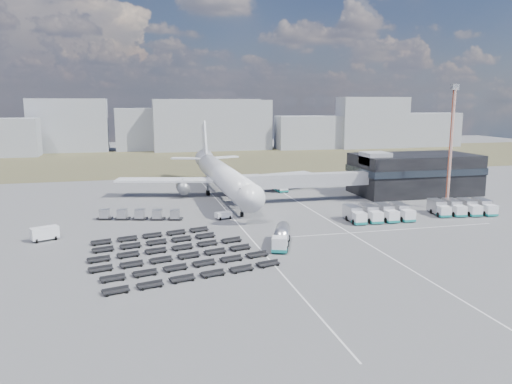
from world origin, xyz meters
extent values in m
plane|color=#565659|center=(0.00, 0.00, 0.00)|extent=(420.00, 420.00, 0.00)
cube|color=#433B28|center=(0.00, 110.00, 0.01)|extent=(420.00, 90.00, 0.01)
cube|color=silver|center=(-2.00, 5.00, 0.01)|extent=(0.25, 110.00, 0.01)
cube|color=silver|center=(16.00, 5.00, 0.01)|extent=(0.25, 110.00, 0.01)
cube|color=silver|center=(25.00, -8.00, 0.01)|extent=(40.00, 0.25, 0.01)
cube|color=black|center=(48.00, 24.00, 5.00)|extent=(30.00, 16.00, 10.00)
cube|color=#262D38|center=(48.00, 24.00, 6.20)|extent=(30.40, 16.40, 1.60)
cube|color=#939399|center=(36.00, 22.00, 9.50)|extent=(6.00, 6.00, 3.00)
cube|color=#939399|center=(18.10, 20.50, 5.10)|extent=(29.80, 3.00, 3.00)
cube|color=#939399|center=(4.70, 20.00, 5.10)|extent=(4.00, 3.60, 3.40)
cylinder|color=slate|center=(6.20, 20.50, 2.55)|extent=(0.70, 0.70, 5.10)
cylinder|color=black|center=(6.20, 20.50, 0.45)|extent=(1.40, 0.90, 1.40)
cylinder|color=white|center=(0.00, 30.00, 5.30)|extent=(5.60, 48.00, 5.60)
cone|color=white|center=(0.00, 3.50, 5.30)|extent=(5.60, 5.00, 5.60)
cone|color=white|center=(0.00, 58.00, 6.10)|extent=(5.60, 8.00, 5.60)
cube|color=black|center=(0.00, 5.50, 6.10)|extent=(2.20, 2.00, 0.80)
cube|color=white|center=(-13.00, 35.00, 4.10)|extent=(25.59, 11.38, 0.50)
cube|color=white|center=(13.00, 35.00, 4.10)|extent=(25.59, 11.38, 0.50)
cylinder|color=slate|center=(-9.50, 33.00, 2.40)|extent=(3.00, 5.00, 3.00)
cylinder|color=slate|center=(9.50, 33.00, 2.40)|extent=(3.00, 5.00, 3.00)
cube|color=white|center=(-5.50, 60.00, 6.50)|extent=(9.49, 5.63, 0.35)
cube|color=white|center=(5.50, 60.00, 6.50)|extent=(9.49, 5.63, 0.35)
cube|color=white|center=(0.00, 61.00, 11.80)|extent=(0.50, 9.06, 11.45)
cylinder|color=slate|center=(0.00, 9.00, 1.25)|extent=(0.50, 0.50, 2.50)
cylinder|color=slate|center=(-3.20, 34.00, 1.25)|extent=(0.60, 0.60, 2.50)
cylinder|color=slate|center=(3.20, 34.00, 1.25)|extent=(0.60, 0.60, 2.50)
cylinder|color=black|center=(0.00, 9.00, 0.50)|extent=(0.50, 1.20, 1.20)
cube|color=#979BA5|center=(-49.06, 157.44, 12.16)|extent=(34.70, 12.00, 24.33)
cube|color=#979BA5|center=(-17.98, 156.96, 9.93)|extent=(20.87, 12.00, 19.86)
cube|color=#979BA5|center=(13.58, 148.75, 12.05)|extent=(49.79, 12.00, 24.10)
cube|color=#979BA5|center=(36.70, 149.09, 11.86)|extent=(15.33, 12.00, 23.71)
cube|color=#979BA5|center=(65.28, 144.68, 8.04)|extent=(35.77, 12.00, 16.07)
cube|color=#979BA5|center=(95.97, 142.12, 12.58)|extent=(34.83, 12.00, 25.15)
cube|color=#979BA5|center=(126.24, 143.22, 8.58)|extent=(35.78, 12.00, 17.17)
cube|color=white|center=(0.48, -16.24, 1.40)|extent=(2.98, 2.98, 2.21)
cube|color=#16807B|center=(0.48, -16.24, 0.53)|extent=(3.10, 3.10, 0.48)
cylinder|color=#B5B5BA|center=(2.14, -11.83, 1.83)|extent=(4.80, 7.60, 2.41)
cube|color=slate|center=(2.14, -11.83, 0.72)|extent=(4.71, 7.57, 0.34)
cylinder|color=black|center=(1.63, -13.18, 0.48)|extent=(2.71, 1.87, 1.06)
cube|color=white|center=(-4.00, 8.00, 0.71)|extent=(3.49, 2.57, 1.42)
cube|color=white|center=(-36.01, -0.08, 1.16)|extent=(4.79, 3.61, 2.32)
cube|color=white|center=(15.85, 35.09, 1.55)|extent=(2.87, 6.00, 2.71)
cube|color=#16807B|center=(15.85, 35.09, 0.44)|extent=(2.98, 6.11, 0.44)
cube|color=white|center=(20.30, -2.76, 1.29)|extent=(2.33, 2.24, 2.18)
cube|color=#16807B|center=(20.30, -2.76, 0.45)|extent=(2.44, 2.34, 0.45)
cube|color=#B5B5BA|center=(20.40, 0.71, 1.68)|extent=(2.50, 4.62, 2.57)
cube|color=white|center=(23.67, -2.85, 1.29)|extent=(2.33, 2.24, 2.18)
cube|color=#16807B|center=(23.67, -2.85, 0.45)|extent=(2.44, 2.34, 0.45)
cube|color=#B5B5BA|center=(23.76, 0.62, 1.68)|extent=(2.50, 4.62, 2.57)
cube|color=white|center=(27.03, -2.94, 1.29)|extent=(2.33, 2.24, 2.18)
cube|color=#16807B|center=(27.03, -2.94, 0.45)|extent=(2.44, 2.34, 0.45)
cube|color=#B5B5BA|center=(27.13, 0.53, 1.68)|extent=(2.50, 4.62, 2.57)
cube|color=white|center=(30.40, -3.03, 1.29)|extent=(2.33, 2.24, 2.18)
cube|color=#16807B|center=(30.40, -3.03, 0.45)|extent=(2.44, 2.34, 0.45)
cube|color=#B5B5BA|center=(30.49, 0.44, 1.68)|extent=(2.50, 4.62, 2.57)
cube|color=white|center=(39.59, -1.29, 1.26)|extent=(2.51, 2.43, 2.13)
cube|color=#16807B|center=(39.59, -1.29, 0.44)|extent=(2.62, 2.54, 0.44)
cube|color=#B5B5BA|center=(40.08, 2.07, 1.65)|extent=(2.94, 4.75, 2.52)
cube|color=white|center=(42.86, -1.76, 1.26)|extent=(2.51, 2.43, 2.13)
cube|color=#16807B|center=(42.86, -1.76, 0.44)|extent=(2.62, 2.54, 0.44)
cube|color=#B5B5BA|center=(43.34, 1.60, 1.65)|extent=(2.94, 4.75, 2.52)
cube|color=white|center=(46.12, -2.24, 1.26)|extent=(2.51, 2.43, 2.13)
cube|color=#16807B|center=(46.12, -2.24, 0.44)|extent=(2.62, 2.54, 0.44)
cube|color=#B5B5BA|center=(46.61, 1.12, 1.65)|extent=(2.94, 4.75, 2.52)
cube|color=white|center=(49.39, -2.71, 1.26)|extent=(2.51, 2.43, 2.13)
cube|color=#16807B|center=(49.39, -2.71, 0.44)|extent=(2.62, 2.54, 0.44)
cube|color=#B5B5BA|center=(49.87, 0.65, 1.65)|extent=(2.94, 4.75, 2.52)
cube|color=black|center=(-26.96, 13.14, 0.33)|extent=(3.22, 2.45, 0.20)
cube|color=#B5B5BA|center=(-26.96, 13.14, 1.26)|extent=(2.16, 2.16, 1.65)
cube|color=black|center=(-23.57, 12.20, 0.33)|extent=(3.22, 2.45, 0.20)
cube|color=#B5B5BA|center=(-23.57, 12.20, 1.26)|extent=(2.16, 2.16, 1.65)
cube|color=black|center=(-20.18, 11.27, 0.33)|extent=(3.22, 2.45, 0.20)
cube|color=#B5B5BA|center=(-20.18, 11.27, 1.26)|extent=(2.16, 2.16, 1.65)
cube|color=black|center=(-16.79, 10.34, 0.33)|extent=(3.22, 2.45, 0.20)
cube|color=#B5B5BA|center=(-16.79, 10.34, 1.26)|extent=(2.16, 2.16, 1.65)
cube|color=black|center=(-13.40, 9.41, 0.33)|extent=(3.22, 2.45, 0.20)
cube|color=#B5B5BA|center=(-13.40, 9.41, 1.26)|extent=(2.16, 2.16, 1.65)
cube|color=black|center=(-13.37, -24.48, 0.39)|extent=(25.43, 7.98, 0.78)
cube|color=black|center=(-14.49, -20.10, 0.39)|extent=(25.43, 7.98, 0.78)
cube|color=black|center=(-15.61, -15.72, 0.39)|extent=(25.43, 7.98, 0.78)
cube|color=black|center=(-16.73, -11.34, 0.39)|extent=(25.43, 7.98, 0.78)
cube|color=black|center=(-17.86, -6.96, 0.39)|extent=(21.26, 6.91, 0.78)
cube|color=black|center=(-18.98, -2.58, 0.39)|extent=(21.26, 6.91, 0.78)
cylinder|color=#B53F1C|center=(45.61, 6.48, 12.89)|extent=(0.72, 0.72, 25.78)
cube|color=slate|center=(45.61, 6.48, 26.09)|extent=(2.52, 1.56, 1.24)
cube|color=#565659|center=(45.61, 6.48, 0.15)|extent=(2.06, 2.06, 0.31)
camera|label=1|loc=(-21.04, -87.59, 23.18)|focal=35.00mm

